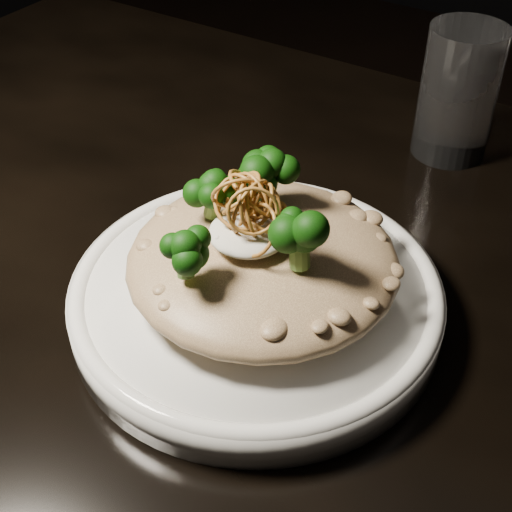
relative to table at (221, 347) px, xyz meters
The scene contains 7 objects.
table is the anchor object (origin of this frame).
plate 0.11m from the table, 20.60° to the right, with size 0.27×0.27×0.03m, color white.
risotto 0.14m from the table, 14.83° to the right, with size 0.19×0.19×0.04m, color brown.
broccoli 0.18m from the table, 28.21° to the right, with size 0.13×0.13×0.05m, color black, non-canonical shape.
cheese 0.17m from the table, 27.02° to the right, with size 0.05×0.05×0.02m, color silver.
shallots 0.19m from the table, 24.47° to the right, with size 0.05×0.05×0.03m, color brown, non-canonical shape.
drinking_glass 0.32m from the table, 72.99° to the left, with size 0.07×0.07×0.13m, color white.
Camera 1 is at (0.25, -0.34, 1.12)m, focal length 50.00 mm.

